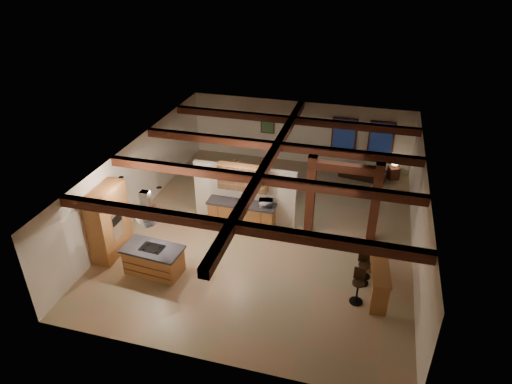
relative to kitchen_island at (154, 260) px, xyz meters
The scene contains 23 objects.
ground 4.30m from the kitchen_island, 47.64° to the left, with size 12.00×12.00×0.00m, color tan.
room_walls 4.48m from the kitchen_island, 47.64° to the left, with size 12.00×12.00×12.00m.
ceiling_beams 4.86m from the kitchen_island, 47.64° to the left, with size 10.00×12.00×0.28m.
timber_posts 6.64m from the kitchen_island, 34.22° to the left, with size 2.50×0.30×2.90m.
partition_wall 4.17m from the kitchen_island, 62.79° to the left, with size 3.80×0.18×2.20m, color silver.
pantry_cabinet 2.01m from the kitchen_island, 162.55° to the left, with size 0.67×1.60×2.40m.
back_counter 3.77m from the kitchen_island, 60.08° to the left, with size 2.50×0.66×0.94m.
upper_display_cabinet 4.19m from the kitchen_island, 61.54° to the left, with size 1.80×0.36×0.95m.
range_hood 1.32m from the kitchen_island, ahead, with size 1.10×1.10×1.40m.
back_windows 10.77m from the kitchen_island, 58.00° to the left, with size 2.70×0.07×1.70m.
framed_art 9.28m from the kitchen_island, 81.36° to the left, with size 0.65×0.05×0.85m.
recessed_cans 2.73m from the kitchen_island, 74.14° to the left, with size 3.16×2.46×0.03m.
kitchen_island is the anchor object (origin of this frame).
dining_table 6.03m from the kitchen_island, 65.97° to the left, with size 1.86×1.04×0.65m, color #3B1B0E.
sofa 10.14m from the kitchen_island, 54.40° to the left, with size 1.97×0.77×0.57m, color black.
microwave 4.34m from the kitchen_island, 49.62° to the left, with size 0.48×0.33×0.27m, color #B6B6BB.
bar_counter 6.84m from the kitchen_island, ahead, with size 0.72×2.09×1.08m.
side_table 11.15m from the kitchen_island, 49.84° to the left, with size 0.43×0.43×0.53m, color #38150E.
table_lamp 11.15m from the kitchen_island, 49.84° to the left, with size 0.26×0.26×0.30m.
bar_stool_a 6.26m from the kitchen_island, ahead, with size 0.39×0.39×1.12m.
bar_stool_b 6.46m from the kitchen_island, 10.52° to the left, with size 0.41×0.42×1.12m.
bar_stool_c 6.57m from the kitchen_island, 13.29° to the left, with size 0.39×0.40×1.03m.
dining_chairs 6.02m from the kitchen_island, 65.97° to the left, with size 1.88×1.88×1.08m.
Camera 1 is at (3.19, -13.26, 9.30)m, focal length 32.00 mm.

